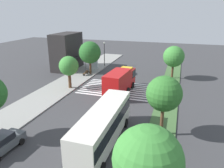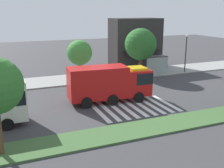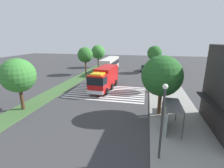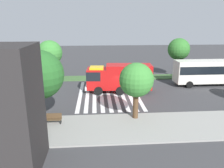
{
  "view_description": "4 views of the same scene",
  "coord_description": "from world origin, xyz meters",
  "px_view_note": "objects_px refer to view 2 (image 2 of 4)",
  "views": [
    {
      "loc": [
        -30.74,
        -9.43,
        12.52
      ],
      "look_at": [
        -0.09,
        0.39,
        1.51
      ],
      "focal_mm": 34.68,
      "sensor_mm": 36.0,
      "label": 1
    },
    {
      "loc": [
        -9.86,
        -26.06,
        9.21
      ],
      "look_at": [
        1.51,
        1.22,
        1.25
      ],
      "focal_mm": 44.52,
      "sensor_mm": 36.0,
      "label": 2
    },
    {
      "loc": [
        26.19,
        6.18,
        8.4
      ],
      "look_at": [
        1.41,
        0.76,
        1.3
      ],
      "focal_mm": 26.04,
      "sensor_mm": 36.0,
      "label": 3
    },
    {
      "loc": [
        3.51,
        27.07,
        9.11
      ],
      "look_at": [
        1.47,
        0.4,
        1.46
      ],
      "focal_mm": 35.16,
      "sensor_mm": 36.0,
      "label": 4
    }
  ],
  "objects_px": {
    "bus_stop_shelter": "(156,61)",
    "sidewalk_tree_west": "(80,53)",
    "bench_near_shelter": "(132,72)",
    "sidewalk_tree_center": "(141,44)",
    "fire_truck": "(111,82)",
    "street_lamp": "(186,50)"
  },
  "relations": [
    {
      "from": "bus_stop_shelter",
      "to": "sidewalk_tree_west",
      "type": "relative_size",
      "value": 0.65
    },
    {
      "from": "bench_near_shelter",
      "to": "sidewalk_tree_center",
      "type": "height_order",
      "value": "sidewalk_tree_center"
    },
    {
      "from": "bus_stop_shelter",
      "to": "fire_truck",
      "type": "bearing_deg",
      "value": -139.89
    },
    {
      "from": "street_lamp",
      "to": "sidewalk_tree_west",
      "type": "height_order",
      "value": "street_lamp"
    },
    {
      "from": "bus_stop_shelter",
      "to": "bench_near_shelter",
      "type": "height_order",
      "value": "bus_stop_shelter"
    },
    {
      "from": "bus_stop_shelter",
      "to": "sidewalk_tree_center",
      "type": "bearing_deg",
      "value": -168.09
    },
    {
      "from": "bench_near_shelter",
      "to": "sidewalk_tree_center",
      "type": "bearing_deg",
      "value": -31.53
    },
    {
      "from": "bus_stop_shelter",
      "to": "street_lamp",
      "type": "distance_m",
      "value": 4.76
    },
    {
      "from": "street_lamp",
      "to": "sidewalk_tree_center",
      "type": "distance_m",
      "value": 7.48
    },
    {
      "from": "fire_truck",
      "to": "bench_near_shelter",
      "type": "relative_size",
      "value": 5.49
    },
    {
      "from": "fire_truck",
      "to": "sidewalk_tree_center",
      "type": "relative_size",
      "value": 1.33
    },
    {
      "from": "fire_truck",
      "to": "sidewalk_tree_center",
      "type": "height_order",
      "value": "sidewalk_tree_center"
    },
    {
      "from": "fire_truck",
      "to": "sidewalk_tree_west",
      "type": "xyz_separation_m",
      "value": [
        -0.81,
        8.57,
        1.82
      ]
    },
    {
      "from": "bench_near_shelter",
      "to": "fire_truck",
      "type": "bearing_deg",
      "value": -127.02
    },
    {
      "from": "street_lamp",
      "to": "sidewalk_tree_west",
      "type": "distance_m",
      "value": 16.12
    },
    {
      "from": "sidewalk_tree_center",
      "to": "fire_truck",
      "type": "bearing_deg",
      "value": -132.74
    },
    {
      "from": "fire_truck",
      "to": "bench_near_shelter",
      "type": "xyz_separation_m",
      "value": [
        6.92,
        9.18,
        -1.45
      ]
    },
    {
      "from": "fire_truck",
      "to": "street_lamp",
      "type": "distance_m",
      "value": 17.4
    },
    {
      "from": "sidewalk_tree_west",
      "to": "sidewalk_tree_center",
      "type": "distance_m",
      "value": 8.75
    },
    {
      "from": "bus_stop_shelter",
      "to": "bench_near_shelter",
      "type": "distance_m",
      "value": 4.2
    },
    {
      "from": "fire_truck",
      "to": "bench_near_shelter",
      "type": "distance_m",
      "value": 11.58
    },
    {
      "from": "sidewalk_tree_west",
      "to": "sidewalk_tree_center",
      "type": "height_order",
      "value": "sidewalk_tree_center"
    }
  ]
}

